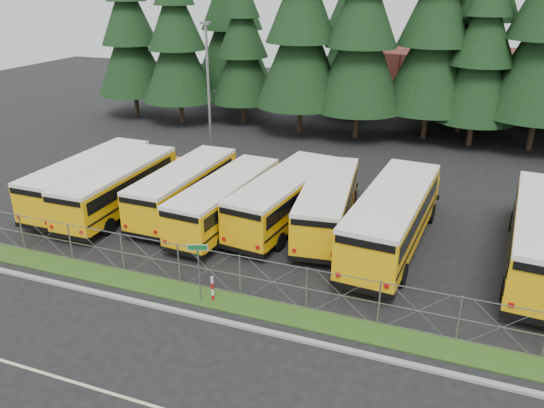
% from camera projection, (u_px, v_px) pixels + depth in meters
% --- Properties ---
extents(ground, '(120.00, 120.00, 0.00)m').
position_uv_depth(ground, '(270.00, 288.00, 23.76)').
color(ground, black).
rests_on(ground, ground).
extents(curb, '(50.00, 0.25, 0.12)m').
position_uv_depth(curb, '(242.00, 326.00, 21.06)').
color(curb, gray).
rests_on(curb, ground).
extents(grass_verge, '(50.00, 1.40, 0.06)m').
position_uv_depth(grass_verge, '(255.00, 308.00, 22.28)').
color(grass_verge, '#254A15').
rests_on(grass_verge, ground).
extents(chainlink_fence, '(44.00, 0.10, 2.00)m').
position_uv_depth(chainlink_fence, '(261.00, 280.00, 22.50)').
color(chainlink_fence, gray).
rests_on(chainlink_fence, ground).
extents(brick_building, '(22.00, 10.00, 6.00)m').
position_uv_depth(brick_building, '(460.00, 81.00, 55.10)').
color(brick_building, brown).
rests_on(brick_building, ground).
extents(bus_0, '(2.73, 11.12, 2.91)m').
position_uv_depth(bus_0, '(94.00, 181.00, 32.27)').
color(bus_0, '#F5AB07').
rests_on(bus_0, ground).
extents(bus_1, '(2.64, 10.87, 2.84)m').
position_uv_depth(bus_1, '(123.00, 188.00, 31.22)').
color(bus_1, '#F5AB07').
rests_on(bus_1, ground).
extents(bus_2, '(2.71, 10.67, 2.78)m').
position_uv_depth(bus_2, '(188.00, 189.00, 31.19)').
color(bus_2, '#F5AB07').
rests_on(bus_2, ground).
extents(bus_3, '(3.24, 10.73, 2.77)m').
position_uv_depth(bus_3, '(229.00, 201.00, 29.45)').
color(bus_3, '#F5AB07').
rests_on(bus_3, ground).
extents(bus_4, '(3.90, 11.23, 2.88)m').
position_uv_depth(bus_4, '(287.00, 199.00, 29.61)').
color(bus_4, '#F5AB07').
rests_on(bus_4, ground).
extents(bus_5, '(3.82, 10.90, 2.80)m').
position_uv_depth(bus_5, '(328.00, 204.00, 29.05)').
color(bus_5, '#F5AB07').
rests_on(bus_5, ground).
extents(bus_6, '(3.83, 12.40, 3.20)m').
position_uv_depth(bus_6, '(394.00, 219.00, 26.77)').
color(bus_6, '#F5AB07').
rests_on(bus_6, ground).
extents(bus_east, '(3.88, 12.53, 3.23)m').
position_uv_depth(bus_east, '(544.00, 239.00, 24.70)').
color(bus_east, '#F5AB07').
rests_on(bus_east, ground).
extents(street_sign, '(0.80, 0.53, 2.81)m').
position_uv_depth(street_sign, '(198.00, 261.00, 21.87)').
color(street_sign, gray).
rests_on(street_sign, ground).
extents(striped_bollard, '(0.11, 0.11, 1.20)m').
position_uv_depth(striped_bollard, '(212.00, 289.00, 22.58)').
color(striped_bollard, '#B20C0C').
rests_on(striped_bollard, ground).
extents(light_standard, '(0.70, 0.35, 10.14)m').
position_uv_depth(light_standard, '(209.00, 91.00, 37.27)').
color(light_standard, gray).
rests_on(light_standard, ground).
extents(conifer_0, '(6.97, 6.97, 15.40)m').
position_uv_depth(conifer_0, '(130.00, 36.00, 50.82)').
color(conifer_0, black).
rests_on(conifer_0, ground).
extents(conifer_1, '(6.83, 6.83, 15.11)m').
position_uv_depth(conifer_1, '(177.00, 41.00, 48.14)').
color(conifer_1, black).
rests_on(conifer_1, ground).
extents(conifer_2, '(6.14, 6.14, 13.58)m').
position_uv_depth(conifer_2, '(243.00, 49.00, 48.70)').
color(conifer_2, black).
rests_on(conifer_2, ground).
extents(conifer_3, '(7.88, 7.88, 17.42)m').
position_uv_depth(conifer_3, '(302.00, 32.00, 44.25)').
color(conifer_3, black).
rests_on(conifer_3, ground).
extents(conifer_4, '(7.65, 7.65, 16.93)m').
position_uv_depth(conifer_4, '(361.00, 37.00, 42.94)').
color(conifer_4, black).
rests_on(conifer_4, ground).
extents(conifer_5, '(7.79, 7.79, 17.23)m').
position_uv_depth(conifer_5, '(435.00, 35.00, 42.65)').
color(conifer_5, black).
rests_on(conifer_5, ground).
extents(conifer_6, '(6.54, 6.54, 14.45)m').
position_uv_depth(conifer_6, '(482.00, 56.00, 41.36)').
color(conifer_6, black).
rests_on(conifer_6, ground).
extents(conifer_10, '(8.09, 8.09, 17.89)m').
position_uv_depth(conifer_10, '(232.00, 20.00, 53.24)').
color(conifer_10, black).
rests_on(conifer_10, ground).
extents(conifer_11, '(7.94, 7.94, 17.56)m').
position_uv_depth(conifer_11, '(356.00, 24.00, 50.93)').
color(conifer_11, black).
rests_on(conifer_11, ground).
extents(conifer_12, '(9.55, 9.55, 21.13)m').
position_uv_depth(conifer_12, '(475.00, 8.00, 44.09)').
color(conifer_12, black).
rests_on(conifer_12, ground).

